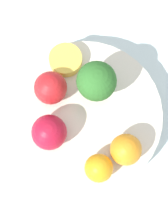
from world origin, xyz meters
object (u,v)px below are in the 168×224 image
broccoli (96,82)px  apple_green (51,88)px  orange_back (128,147)px  bowl (84,117)px  orange_front (99,168)px  small_cup (66,60)px  apple_red (49,132)px

broccoli → apple_green: size_ratio=1.54×
broccoli → orange_back: (-0.09, 0.03, -0.02)m
apple_green → orange_back: apple_green is taller
bowl → apple_green: apple_green is taller
apple_green → orange_front: bearing=165.4°
broccoli → orange_back: broccoli is taller
bowl → apple_green: 0.07m
apple_green → orange_back: size_ratio=1.08×
orange_back → small_cup: 0.16m
bowl → orange_back: size_ratio=5.23×
apple_red → small_cup: (0.07, -0.10, -0.02)m
orange_back → small_cup: (0.16, -0.03, -0.01)m
broccoli → orange_front: 0.12m
broccoli → orange_back: 0.10m
bowl → small_cup: 0.09m
apple_red → small_cup: 0.12m
orange_back → apple_green: bearing=6.3°
broccoli → bowl: bearing=108.1°
broccoli → orange_back: bearing=160.8°
orange_front → orange_back: size_ratio=0.89×
broccoli → apple_red: 0.10m
bowl → apple_red: apple_red is taller
orange_front → apple_green: bearing=-14.6°
orange_front → orange_back: bearing=-100.8°
orange_back → orange_front: bearing=79.2°
bowl → apple_red: bearing=78.7°
orange_front → orange_back: 0.05m
bowl → small_cup: size_ratio=4.68×
orange_front → small_cup: bearing=-29.2°
apple_red → apple_green: bearing=-45.9°
apple_red → small_cup: size_ratio=1.00×
apple_green → small_cup: (0.02, -0.05, -0.02)m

